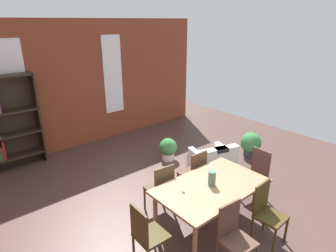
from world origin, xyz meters
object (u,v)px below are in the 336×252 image
armchair_white (213,163)px  potted_plant_by_shelf (168,148)px  dining_chair_far_left (161,187)px  dining_chair_far_right (194,172)px  dining_table (211,190)px  bookshelf_tall (9,123)px  dining_chair_head_left (147,234)px  dining_chair_near_right (267,211)px  potted_plant_corner (251,144)px  dining_chair_head_right (256,173)px  dining_chair_near_left (234,235)px  vase_on_table (212,178)px

armchair_white → potted_plant_by_shelf: (-0.27, 1.17, 0.01)m
dining_chair_far_left → dining_chair_far_right: same height
dining_table → bookshelf_tall: bearing=113.8°
dining_chair_head_left → potted_plant_by_shelf: dining_chair_head_left is taller
dining_table → dining_chair_far_left: (-0.40, 0.76, -0.16)m
dining_chair_near_right → potted_plant_corner: 2.93m
dining_chair_far_left → dining_chair_far_right: bearing=-0.0°
armchair_white → dining_chair_head_right: bearing=-91.7°
dining_chair_far_left → potted_plant_corner: bearing=5.8°
dining_chair_near_left → bookshelf_tall: size_ratio=0.45×
dining_chair_near_right → potted_plant_corner: bearing=38.6°
vase_on_table → dining_chair_near_right: vase_on_table is taller
dining_chair_head_right → armchair_white: dining_chair_head_right is taller
potted_plant_corner → dining_chair_head_right: bearing=-143.0°
dining_chair_head_left → dining_chair_near_right: (1.65, -0.76, 0.00)m
dining_chair_far_left → armchair_white: dining_chair_far_left is taller
dining_chair_near_left → potted_plant_by_shelf: 3.32m
vase_on_table → dining_chair_far_left: size_ratio=0.26×
dining_table → dining_chair_near_right: 0.87m
dining_chair_head_right → dining_chair_near_left: same height
dining_chair_far_right → potted_plant_by_shelf: dining_chair_far_right is taller
dining_chair_near_right → potted_plant_by_shelf: 3.07m
dining_chair_head_right → dining_chair_near_left: size_ratio=1.00×
dining_table → bookshelf_tall: size_ratio=0.84×
dining_chair_far_left → potted_plant_by_shelf: bearing=46.3°
dining_table → dining_chair_far_left: bearing=118.1°
dining_table → potted_plant_corner: size_ratio=2.89×
vase_on_table → bookshelf_tall: bookshelf_tall is taller
dining_chair_head_left → potted_plant_corner: dining_chair_head_left is taller
dining_table → dining_chair_near_left: bearing=-117.3°
dining_chair_head_right → bookshelf_tall: bearing=126.4°
dining_chair_far_right → dining_chair_far_left: bearing=180.0°
armchair_white → potted_plant_corner: size_ratio=1.64×
bookshelf_tall → potted_plant_by_shelf: bookshelf_tall is taller
dining_chair_head_right → dining_chair_far_left: same height
armchair_white → dining_chair_head_left: bearing=-157.2°
dining_chair_far_left → potted_plant_corner: dining_chair_far_left is taller
dining_chair_head_right → potted_plant_corner: 1.79m
dining_chair_head_right → dining_chair_far_left: bearing=155.4°
dining_table → bookshelf_tall: (-1.87, 4.22, 0.39)m
bookshelf_tall → dining_chair_head_left: bearing=-81.8°
dining_chair_near_left → potted_plant_by_shelf: dining_chair_near_left is taller
bookshelf_tall → potted_plant_corner: bearing=-34.8°
potted_plant_by_shelf → dining_chair_head_left: bearing=-135.4°
dining_chair_head_left → armchair_white: 2.77m
vase_on_table → potted_plant_corner: (2.67, 1.07, -0.55)m
potted_plant_corner → potted_plant_by_shelf: bearing=144.6°
dining_chair_near_left → bookshelf_tall: bearing=106.5°
bookshelf_tall → armchair_white: bookshelf_tall is taller
dining_chair_head_left → dining_chair_near_right: 1.81m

